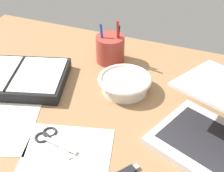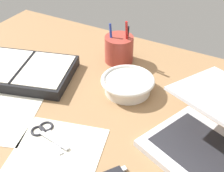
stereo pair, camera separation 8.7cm
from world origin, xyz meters
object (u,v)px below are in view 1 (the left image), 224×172
object	(u,v)px
planner	(16,78)
scissors	(50,137)
pen_cup	(110,49)
bowl	(125,83)

from	to	relation	value
planner	scissors	xyz separation A→B (cm)	(22.68, -17.68, -1.53)
pen_cup	planner	xyz separation A→B (cm)	(-22.94, -23.57, -2.89)
pen_cup	scissors	size ratio (longest dim) A/B	1.24
pen_cup	planner	size ratio (longest dim) A/B	0.44
bowl	planner	size ratio (longest dim) A/B	0.45
pen_cup	planner	distance (cm)	33.02
scissors	pen_cup	bearing A→B (deg)	109.94
bowl	planner	world-z (taller)	bowl
pen_cup	scissors	world-z (taller)	pen_cup
bowl	scissors	xyz separation A→B (cm)	(-10.96, -26.60, -2.39)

